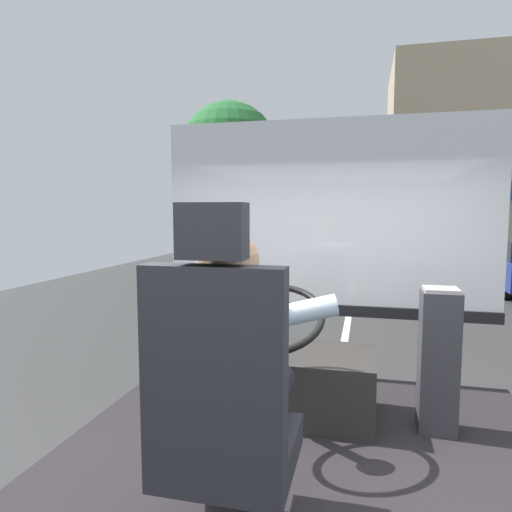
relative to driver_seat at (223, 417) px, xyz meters
The scene contains 8 objects.
ground 9.29m from the driver_seat, 88.87° to the left, with size 18.00×44.00×0.06m.
driver_seat is the anchor object (origin of this frame).
bus_driver 0.21m from the driver_seat, 90.00° to the left, with size 0.77×0.56×0.77m.
steering_console 1.26m from the driver_seat, 90.00° to the left, with size 1.10×1.02×0.86m.
fare_box 1.52m from the driver_seat, 53.89° to the left, with size 0.21×0.20×0.83m.
windshield_panel 2.07m from the driver_seat, 84.82° to the left, with size 2.50×0.08×1.48m.
street_tree 12.84m from the driver_seat, 106.86° to the left, with size 2.98×2.98×5.40m.
parked_car_white 17.10m from the driver_seat, 75.40° to the left, with size 1.91×4.08×1.41m.
Camera 1 is at (0.29, -1.84, 2.11)m, focal length 31.79 mm.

